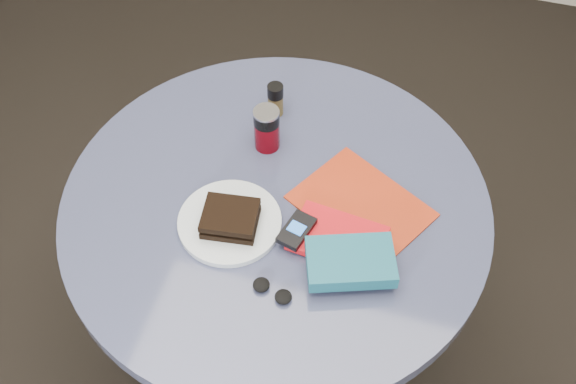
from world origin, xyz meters
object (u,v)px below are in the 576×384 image
(pepper_grinder, at_px, (275,99))
(headphones, at_px, (272,291))
(mp3_player, at_px, (297,230))
(table, at_px, (276,242))
(novel, at_px, (351,262))
(red_book, at_px, (338,238))
(sandwich, at_px, (230,218))
(soda_can, at_px, (267,129))
(plate, at_px, (230,222))
(magazine, at_px, (361,206))

(pepper_grinder, bearing_deg, headphones, -74.21)
(mp3_player, bearing_deg, headphones, -94.23)
(table, bearing_deg, novel, -33.39)
(red_book, bearing_deg, sandwich, -166.65)
(sandwich, distance_m, pepper_grinder, 0.37)
(table, xyz_separation_m, mp3_player, (0.07, -0.08, 0.19))
(soda_can, relative_size, red_book, 0.58)
(soda_can, bearing_deg, table, -66.85)
(red_book, distance_m, mp3_player, 0.09)
(plate, distance_m, mp3_player, 0.16)
(novel, bearing_deg, mp3_player, 138.54)
(sandwich, bearing_deg, red_book, 7.07)
(pepper_grinder, xyz_separation_m, headphones, (0.14, -0.51, -0.04))
(sandwich, xyz_separation_m, headphones, (0.14, -0.14, -0.03))
(table, bearing_deg, plate, -133.02)
(table, xyz_separation_m, headphones, (0.06, -0.23, 0.17))
(magazine, height_order, novel, novel)
(pepper_grinder, height_order, red_book, pepper_grinder)
(table, distance_m, soda_can, 0.29)
(sandwich, relative_size, novel, 0.71)
(pepper_grinder, xyz_separation_m, red_book, (0.25, -0.34, -0.03))
(table, relative_size, mp3_player, 9.60)
(magazine, height_order, mp3_player, mp3_player)
(novel, height_order, headphones, novel)
(magazine, height_order, headphones, headphones)
(plate, relative_size, pepper_grinder, 2.53)
(magazine, xyz_separation_m, novel, (0.01, -0.18, 0.04))
(plate, bearing_deg, pepper_grinder, 90.02)
(red_book, distance_m, headphones, 0.19)
(novel, bearing_deg, sandwich, 152.63)
(table, xyz_separation_m, plate, (-0.08, -0.09, 0.17))
(plate, distance_m, soda_can, 0.26)
(table, xyz_separation_m, novel, (0.21, -0.14, 0.20))
(plate, xyz_separation_m, headphones, (0.14, -0.14, 0.00))
(pepper_grinder, bearing_deg, magazine, -40.38)
(novel, xyz_separation_m, mp3_player, (-0.13, 0.05, -0.01))
(magazine, distance_m, red_book, 0.11)
(sandwich, bearing_deg, magazine, 27.43)
(mp3_player, bearing_deg, sandwich, -174.42)
(soda_can, relative_size, magazine, 0.41)
(sandwich, distance_m, red_book, 0.24)
(novel, height_order, mp3_player, novel)
(mp3_player, relative_size, headphones, 1.06)
(plate, distance_m, pepper_grinder, 0.37)
(mp3_player, height_order, headphones, mp3_player)
(red_book, relative_size, novel, 1.08)
(soda_can, relative_size, headphones, 1.20)
(plate, relative_size, headphones, 2.39)
(table, bearing_deg, soda_can, 113.15)
(pepper_grinder, distance_m, novel, 0.50)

